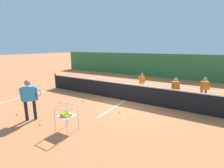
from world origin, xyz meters
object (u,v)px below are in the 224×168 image
at_px(tennis_ball_4, 83,101).
at_px(tennis_ball_5, 17,114).
at_px(ball_cart, 66,115).
at_px(student_2, 204,87).
at_px(student_0, 142,81).
at_px(tennis_ball_3, 40,124).
at_px(student_1, 175,87).
at_px(tennis_ball_2, 58,91).
at_px(tennis_ball_0, 120,112).
at_px(instructor, 29,96).
at_px(tennis_ball_1, 61,103).
at_px(tennis_net, 125,92).

height_order(tennis_ball_4, tennis_ball_5, same).
bearing_deg(ball_cart, student_2, 56.76).
bearing_deg(student_2, tennis_ball_4, -148.25).
bearing_deg(student_0, tennis_ball_3, -104.11).
bearing_deg(tennis_ball_3, student_1, 56.19).
bearing_deg(tennis_ball_2, student_0, 31.30).
height_order(tennis_ball_3, tennis_ball_4, same).
bearing_deg(tennis_ball_5, tennis_ball_3, -2.78).
relative_size(ball_cart, tennis_ball_0, 13.22).
bearing_deg(tennis_ball_4, tennis_ball_3, -82.11).
xyz_separation_m(instructor, tennis_ball_1, (-0.49, 2.00, -0.96)).
xyz_separation_m(tennis_ball_3, tennis_ball_4, (-0.40, 2.90, 0.00)).
bearing_deg(student_1, instructor, -129.19).
relative_size(student_1, tennis_ball_2, 18.57).
relative_size(tennis_net, instructor, 6.79).
distance_m(tennis_net, student_1, 2.73).
height_order(tennis_ball_1, tennis_ball_4, same).
distance_m(instructor, tennis_ball_2, 4.26).
distance_m(student_0, tennis_ball_5, 7.16).
distance_m(ball_cart, tennis_ball_2, 5.41).
bearing_deg(ball_cart, tennis_ball_0, 70.01).
relative_size(student_1, student_2, 0.97).
distance_m(instructor, student_0, 6.69).
xyz_separation_m(ball_cart, tennis_ball_1, (-2.38, 1.89, -0.56)).
height_order(tennis_ball_2, tennis_ball_5, same).
bearing_deg(tennis_ball_5, student_0, 62.37).
bearing_deg(tennis_ball_2, tennis_ball_3, -48.86).
relative_size(ball_cart, tennis_ball_2, 13.22).
height_order(instructor, student_2, instructor).
height_order(student_0, tennis_ball_5, student_0).
bearing_deg(tennis_ball_4, student_0, 60.10).
bearing_deg(student_2, ball_cart, -123.24).
distance_m(student_1, student_2, 1.52).
height_order(instructor, tennis_ball_3, instructor).
relative_size(student_1, tennis_ball_3, 18.57).
bearing_deg(student_1, tennis_ball_0, -120.13).
bearing_deg(student_1, tennis_ball_5, -134.52).
xyz_separation_m(tennis_ball_1, tennis_ball_2, (-1.88, 1.41, 0.00)).
bearing_deg(student_2, tennis_ball_5, -137.60).
height_order(tennis_ball_0, tennis_ball_5, same).
bearing_deg(student_2, student_1, -153.72).
distance_m(tennis_ball_1, tennis_ball_4, 1.12).
bearing_deg(student_1, student_2, 26.28).
relative_size(instructor, ball_cart, 1.83).
bearing_deg(ball_cart, instructor, -176.57).
height_order(tennis_ball_2, tennis_ball_4, same).
relative_size(tennis_ball_0, tennis_ball_1, 1.00).
xyz_separation_m(tennis_ball_0, tennis_ball_2, (-5.11, 0.93, 0.00)).
xyz_separation_m(student_0, tennis_ball_4, (-2.01, -3.50, -0.71)).
bearing_deg(student_0, ball_cart, -94.16).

